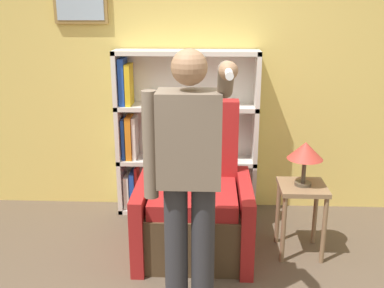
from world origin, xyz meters
TOP-DOWN VIEW (x-y plane):
  - wall_back at (-0.01, 2.03)m, footprint 8.00×0.11m
  - bookcase at (-0.35, 1.87)m, footprint 1.32×0.28m
  - armchair at (-0.14, 1.13)m, footprint 0.91×0.84m
  - person_standing at (-0.14, 0.32)m, footprint 0.53×0.78m
  - side_table at (0.71, 1.10)m, footprint 0.37×0.37m
  - table_lamp at (0.71, 1.10)m, footprint 0.28×0.28m

SIDE VIEW (x-z plane):
  - armchair at x=-0.14m, z-range -0.23..0.98m
  - side_table at x=0.71m, z-range 0.17..0.76m
  - bookcase at x=-0.35m, z-range -0.01..1.56m
  - table_lamp at x=0.71m, z-range 0.69..1.04m
  - person_standing at x=-0.14m, z-range 0.12..1.83m
  - wall_back at x=-0.01m, z-range 0.00..2.80m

